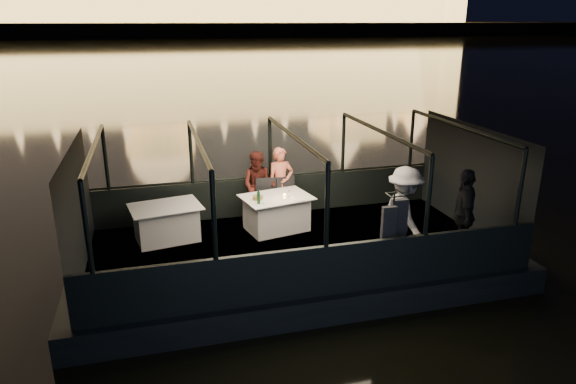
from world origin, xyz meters
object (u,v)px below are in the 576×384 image
object	(u,v)px
dining_table_aft	(166,223)
chair_port_left	(268,204)
person_woman_coral	(281,186)
passenger_stripe	(404,218)
passenger_dark	(463,216)
person_man_maroon	(259,188)
dining_table_central	(277,213)
chair_port_right	(288,202)
wine_bottle	(259,197)
coat_stand	(392,232)

from	to	relation	value
dining_table_aft	chair_port_left	xyz separation A→B (m)	(2.27, 0.39, 0.06)
person_woman_coral	passenger_stripe	world-z (taller)	passenger_stripe
dining_table_aft	passenger_dark	bearing A→B (deg)	-23.09
chair_port_left	passenger_dark	world-z (taller)	passenger_dark
chair_port_left	person_man_maroon	distance (m)	0.43
dining_table_central	chair_port_right	world-z (taller)	chair_port_right
person_man_maroon	chair_port_right	bearing A→B (deg)	0.66
dining_table_aft	wine_bottle	size ratio (longest dim) A/B	4.45
dining_table_central	wine_bottle	world-z (taller)	wine_bottle
dining_table_aft	person_woman_coral	distance (m)	2.74
chair_port_right	passenger_dark	size ratio (longest dim) A/B	0.55
passenger_stripe	chair_port_right	bearing A→B (deg)	33.63
dining_table_central	chair_port_right	xyz separation A→B (m)	(0.37, 0.45, 0.06)
chair_port_right	person_woman_coral	xyz separation A→B (m)	(-0.09, 0.27, 0.30)
dining_table_aft	passenger_stripe	size ratio (longest dim) A/B	0.76
wine_bottle	passenger_dark	bearing A→B (deg)	-28.48
passenger_stripe	passenger_dark	xyz separation A→B (m)	(1.14, -0.19, 0.00)
dining_table_central	coat_stand	bearing A→B (deg)	-62.89
dining_table_central	passenger_dark	distance (m)	3.88
person_woman_coral	passenger_dark	bearing A→B (deg)	-50.55
dining_table_aft	person_woman_coral	world-z (taller)	person_woman_coral
wine_bottle	person_man_maroon	bearing A→B (deg)	77.98
coat_stand	person_woman_coral	distance (m)	3.63
chair_port_right	coat_stand	distance (m)	3.37
coat_stand	dining_table_aft	bearing A→B (deg)	143.41
dining_table_central	passenger_stripe	distance (m)	2.90
dining_table_central	chair_port_left	world-z (taller)	chair_port_left
dining_table_central	passenger_dark	bearing A→B (deg)	-36.18
person_woman_coral	dining_table_aft	bearing A→B (deg)	-169.78
person_woman_coral	wine_bottle	world-z (taller)	person_woman_coral
dining_table_aft	chair_port_right	distance (m)	2.76
chair_port_left	passenger_stripe	size ratio (longest dim) A/B	0.53
person_woman_coral	passenger_dark	size ratio (longest dim) A/B	0.93
chair_port_right	wine_bottle	distance (m)	1.24
dining_table_central	chair_port_left	size ratio (longest dim) A/B	1.47
person_man_maroon	passenger_dark	bearing A→B (deg)	-17.32
person_woman_coral	wine_bottle	bearing A→B (deg)	-129.09
person_man_maroon	passenger_dark	world-z (taller)	passenger_dark
chair_port_left	passenger_dark	xyz separation A→B (m)	(3.19, -2.72, 0.40)
person_woman_coral	wine_bottle	distance (m)	1.30
dining_table_central	passenger_dark	world-z (taller)	passenger_dark
coat_stand	passenger_dark	xyz separation A→B (m)	(1.71, 0.46, -0.05)
dining_table_aft	coat_stand	distance (m)	4.70
chair_port_left	person_woman_coral	xyz separation A→B (m)	(0.36, 0.27, 0.30)
coat_stand	wine_bottle	world-z (taller)	coat_stand
person_woman_coral	passenger_dark	distance (m)	4.12
dining_table_aft	person_woman_coral	size ratio (longest dim) A/B	0.85
chair_port_right	passenger_stripe	size ratio (longest dim) A/B	0.53
chair_port_left	wine_bottle	bearing A→B (deg)	-107.32
wine_bottle	person_woman_coral	bearing A→B (deg)	54.82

